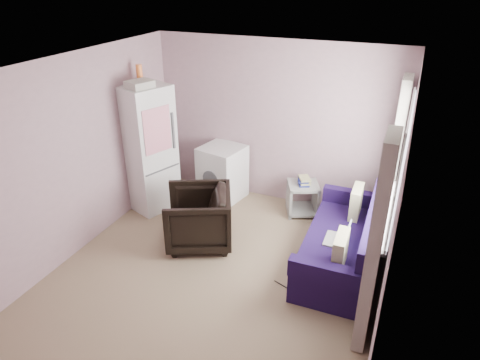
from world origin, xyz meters
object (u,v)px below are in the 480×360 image
at_px(washing_machine, 222,172).
at_px(side_table, 303,196).
at_px(armchair, 198,215).
at_px(fridge, 147,148).
at_px(sofa, 347,245).

bearing_deg(washing_machine, side_table, 11.86).
bearing_deg(side_table, armchair, -129.79).
bearing_deg(side_table, fridge, -163.97).
xyz_separation_m(side_table, sofa, (0.84, -1.05, 0.03)).
xyz_separation_m(armchair, sofa, (1.92, 0.25, -0.12)).
height_order(armchair, washing_machine, washing_machine).
bearing_deg(fridge, sofa, 12.86).
bearing_deg(sofa, armchair, -173.24).
bearing_deg(armchair, sofa, 72.30).
distance_m(fridge, sofa, 3.18).
xyz_separation_m(armchair, washing_machine, (-0.24, 1.30, 0.02)).
relative_size(armchair, sofa, 0.45).
relative_size(washing_machine, sofa, 0.45).
bearing_deg(sofa, side_table, 128.05).
distance_m(fridge, side_table, 2.44).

